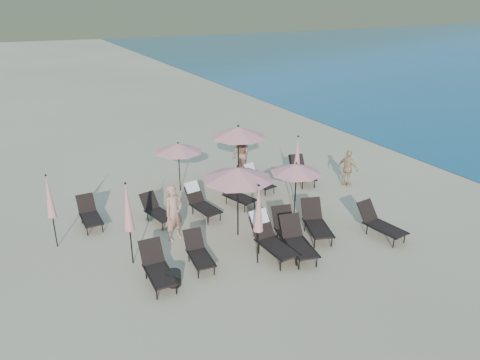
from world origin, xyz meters
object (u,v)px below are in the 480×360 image
umbrella_open_3 (238,132)px  side_table_1 (292,231)px  lounger_0 (157,267)px  umbrella_closed_0 (258,209)px  lounger_11 (301,171)px  umbrella_open_1 (296,168)px  lounger_1 (198,252)px  lounger_7 (157,210)px  umbrella_open_2 (178,148)px  umbrella_closed_3 (128,208)px  lounger_8 (201,201)px  umbrella_open_0 (238,174)px  side_table_0 (174,278)px  lounger_10 (257,179)px  lounger_6 (89,214)px  lounger_9 (235,194)px  lounger_12 (297,240)px  umbrella_closed_1 (297,156)px  lounger_4 (316,222)px  lounger_2 (270,237)px  umbrella_closed_2 (49,197)px  lounger_3 (289,231)px  beachgoer_a (174,213)px  lounger_5 (380,223)px  beachgoer_c (348,168)px

umbrella_open_3 → side_table_1: size_ratio=5.12×
lounger_0 → umbrella_closed_0: 3.24m
lounger_11 → umbrella_open_1: size_ratio=0.91×
lounger_1 → umbrella_open_1: size_ratio=0.78×
lounger_0 → lounger_7: lounger_0 is taller
umbrella_open_2 → umbrella_closed_3: 5.49m
lounger_8 → umbrella_open_0: umbrella_open_0 is taller
side_table_0 → side_table_1: 4.41m
lounger_11 → umbrella_open_2: 5.29m
lounger_11 → umbrella_open_0: bearing=-134.9°
lounger_10 → umbrella_closed_0: 5.78m
lounger_7 → lounger_11: lounger_11 is taller
lounger_6 → lounger_9: 5.28m
lounger_10 → umbrella_open_0: bearing=-138.7°
lounger_11 → umbrella_closed_3: size_ratio=0.70×
lounger_7 → umbrella_open_1: bearing=-34.2°
lounger_10 → side_table_1: bearing=-113.7°
umbrella_open_2 → side_table_0: bearing=-112.5°
lounger_12 → side_table_1: size_ratio=3.83×
umbrella_closed_1 → umbrella_closed_0: bearing=-137.7°
lounger_4 → lounger_8: lounger_8 is taller
lounger_4 → lounger_12: (-1.24, -0.74, -0.00)m
lounger_2 → umbrella_open_2: (-0.68, 5.88, 1.26)m
lounger_0 → umbrella_open_1: (5.75, 1.78, 1.31)m
lounger_9 → umbrella_closed_2: bearing=164.8°
lounger_3 → lounger_7: 4.75m
umbrella_open_2 → lounger_3: bearing=-75.3°
umbrella_open_2 → umbrella_open_3: bearing=-7.4°
lounger_3 → side_table_0: (-4.01, -0.40, -0.27)m
lounger_1 → umbrella_closed_3: (-1.71, 0.97, 1.40)m
beachgoer_a → lounger_8: bearing=21.1°
beachgoer_a → lounger_11: bearing=-1.7°
side_table_0 → beachgoer_a: (0.94, 2.42, 0.73)m
lounger_9 → beachgoer_a: bearing=-170.6°
lounger_0 → lounger_4: lounger_4 is taller
lounger_9 → umbrella_closed_3: umbrella_closed_3 is taller
lounger_5 → side_table_0: bearing=168.8°
lounger_3 → umbrella_closed_3: bearing=177.7°
lounger_4 → lounger_5: lounger_4 is taller
lounger_7 → umbrella_open_0: bearing=-60.3°
umbrella_closed_1 → umbrella_open_0: bearing=-157.0°
umbrella_open_1 → lounger_9: bearing=131.0°
lounger_11 → lounger_9: bearing=-155.7°
lounger_2 → umbrella_closed_3: umbrella_closed_3 is taller
lounger_8 → beachgoer_a: (-1.47, -1.30, 0.44)m
lounger_7 → side_table_1: bearing=-55.5°
lounger_10 → beachgoer_a: bearing=-161.6°
lounger_4 → side_table_0: lounger_4 is taller
lounger_2 → lounger_11: lounger_2 is taller
lounger_10 → beachgoer_c: bearing=-32.5°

